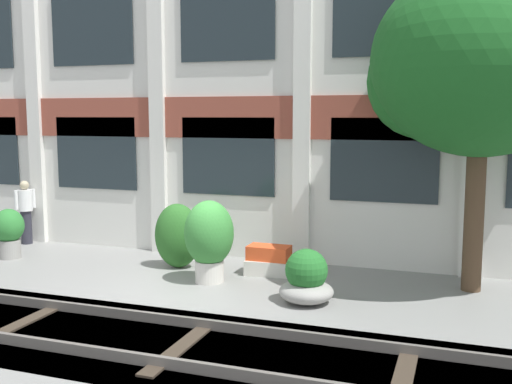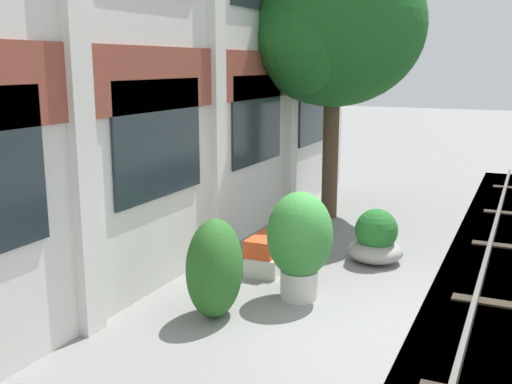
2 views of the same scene
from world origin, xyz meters
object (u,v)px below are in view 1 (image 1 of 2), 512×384
Objects in this scene: resident_by_doorway at (26,210)px; potted_plant_wide_bowl at (306,280)px; potted_plant_glazed_jar at (9,231)px; topiary_hedge at (178,236)px; potted_plant_square_trough at (269,261)px; potted_plant_stone_basin at (209,237)px; broadleaf_tree at (481,66)px.

potted_plant_wide_bowl is at bearing 9.08° from resident_by_doorway.
resident_by_doorway reaches higher than potted_plant_glazed_jar.
topiary_hedge is at bearing 155.77° from potted_plant_wide_bowl.
potted_plant_glazed_jar is at bearing -174.00° from potted_plant_square_trough.
potted_plant_glazed_jar reaches higher than potted_plant_wide_bowl.
broadleaf_tree is at bearing 12.89° from potted_plant_stone_basin.
topiary_hedge is (-1.96, -0.11, 0.40)m from potted_plant_square_trough.
potted_plant_square_trough is at bearing 3.10° from topiary_hedge.
broadleaf_tree is 3.69× the size of resident_by_doorway.
resident_by_doorway reaches higher than topiary_hedge.
resident_by_doorway is (-6.53, 0.74, 0.56)m from potted_plant_square_trough.
potted_plant_square_trough is (5.84, 0.61, -0.35)m from potted_plant_glazed_jar.
potted_plant_wide_bowl is at bearing -16.57° from potted_plant_stone_basin.
potted_plant_glazed_jar is 4.96m from potted_plant_stone_basin.
potted_plant_glazed_jar is at bearing -175.31° from broadleaf_tree.
broadleaf_tree reaches higher than potted_plant_stone_basin.
potted_plant_glazed_jar is at bearing 172.72° from potted_plant_wide_bowl.
potted_plant_glazed_jar is 0.71× the size of resident_by_doorway.
potted_plant_wide_bowl is at bearing -147.41° from broadleaf_tree.
potted_plant_glazed_jar is at bearing 176.73° from potted_plant_stone_basin.
broadleaf_tree is at bearing 32.59° from potted_plant_wide_bowl.
potted_plant_glazed_jar is 3.92m from topiary_hedge.
potted_plant_square_trough is (-3.79, -0.18, -3.71)m from broadleaf_tree.
broadleaf_tree is 3.68× the size of potted_plant_stone_basin.
potted_plant_glazed_jar is 7.06m from potted_plant_wide_bowl.
potted_plant_stone_basin is at bearing -134.93° from potted_plant_square_trough.
potted_plant_stone_basin reaches higher than potted_plant_square_trough.
potted_plant_glazed_jar reaches higher than potted_plant_square_trough.
potted_plant_wide_bowl is at bearing -24.23° from topiary_hedge.
resident_by_doorway is (-0.69, 1.36, 0.22)m from potted_plant_glazed_jar.
broadleaf_tree is 5.87× the size of potted_plant_square_trough.
potted_plant_stone_basin is at bearing -167.11° from broadleaf_tree.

